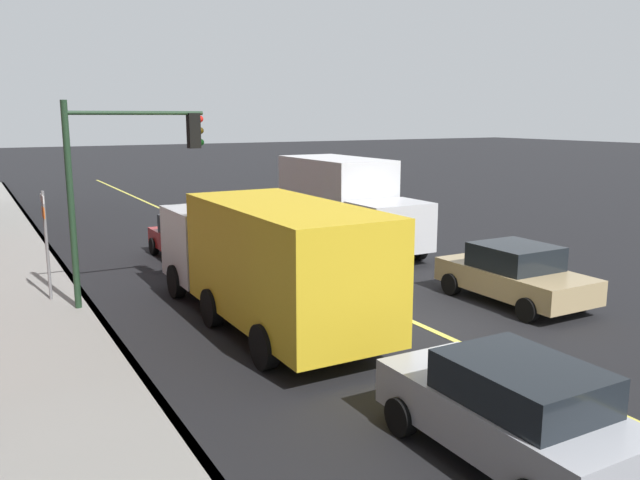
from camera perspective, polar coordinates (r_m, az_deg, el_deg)
The scene contains 11 objects.
ground at distance 15.42m, azimuth 8.84°, elevation -7.46°, with size 200.00×200.00×0.00m, color black.
sidewalk_slab at distance 12.46m, azimuth -22.51°, elevation -12.39°, with size 80.00×3.16×0.15m, color gray.
curb_edge at distance 12.68m, azimuth -15.64°, elevation -11.53°, with size 80.00×0.16×0.15m, color slate.
lane_stripe_center at distance 15.42m, azimuth 8.84°, elevation -7.44°, with size 80.00×0.16×0.01m, color #D8CC4C.
car_red at distance 22.39m, azimuth -11.48°, elevation 0.27°, with size 3.92×2.02×1.49m.
car_silver at distance 9.66m, azimuth 16.40°, elevation -14.19°, with size 3.93×1.89×1.56m.
car_tan at distance 17.59m, azimuth 16.87°, elevation -2.88°, with size 4.15×2.11×1.55m.
truck_white at distance 23.54m, azimuth 2.21°, elevation 3.34°, with size 6.89×2.58×3.31m.
truck_yellow at distance 14.96m, azimuth -4.81°, elevation -1.55°, with size 8.40×2.66×2.97m.
traffic_light_mast at distance 16.79m, azimuth -16.84°, elevation 6.15°, with size 0.28×3.48×5.21m.
street_sign_post at distance 17.84m, azimuth -23.13°, elevation 0.10°, with size 0.60×0.08×2.98m.
Camera 1 is at (-11.47, 9.11, 4.83)m, focal length 36.06 mm.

